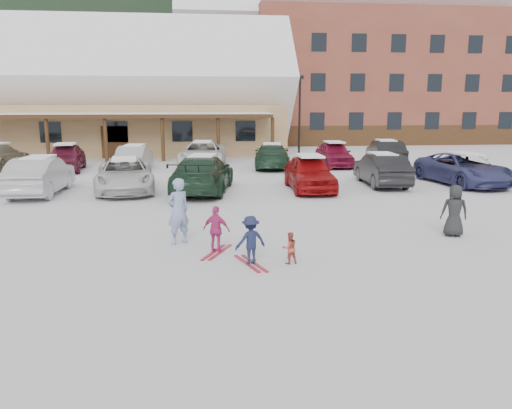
{
  "coord_description": "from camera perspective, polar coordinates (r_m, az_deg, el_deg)",
  "views": [
    {
      "loc": [
        -1.16,
        -12.19,
        3.69
      ],
      "look_at": [
        0.3,
        1.0,
        1.0
      ],
      "focal_mm": 35.0,
      "sensor_mm": 36.0,
      "label": 1
    }
  ],
  "objects": [
    {
      "name": "forested_hillside",
      "position": [
        98.4,
        -5.95,
        20.34
      ],
      "size": [
        300.0,
        70.0,
        38.0
      ],
      "primitive_type": "cube",
      "color": "black",
      "rests_on": "ground"
    },
    {
      "name": "conifer_3",
      "position": [
        56.67,
        0.96,
        12.88
      ],
      "size": [
        3.96,
        3.96,
        9.18
      ],
      "color": "black",
      "rests_on": "ground"
    },
    {
      "name": "lamp_post",
      "position": [
        37.73,
        5.01,
        10.75
      ],
      "size": [
        0.5,
        0.25,
        5.72
      ],
      "color": "black",
      "rests_on": "ground"
    },
    {
      "name": "parked_car_12",
      "position": [
        30.29,
        8.91,
        5.71
      ],
      "size": [
        1.9,
        4.38,
        1.47
      ],
      "primitive_type": "imported",
      "rotation": [
        0.0,
        0.0,
        -0.04
      ],
      "color": "maroon",
      "rests_on": "ground"
    },
    {
      "name": "conifer_4",
      "position": [
        68.05,
        25.46,
        12.77
      ],
      "size": [
        5.06,
        5.06,
        11.73
      ],
      "color": "black",
      "rests_on": "ground"
    },
    {
      "name": "parked_car_8",
      "position": [
        29.82,
        -20.89,
        5.05
      ],
      "size": [
        2.21,
        4.59,
        1.51
      ],
      "primitive_type": "imported",
      "rotation": [
        0.0,
        0.0,
        0.1
      ],
      "color": "maroon",
      "rests_on": "ground"
    },
    {
      "name": "alpine_hotel",
      "position": [
        52.74,
        11.19,
        16.61
      ],
      "size": [
        31.48,
        14.01,
        21.48
      ],
      "color": "brown",
      "rests_on": "ground"
    },
    {
      "name": "parked_car_13",
      "position": [
        31.0,
        14.58,
        5.69
      ],
      "size": [
        2.39,
        4.92,
        1.55
      ],
      "primitive_type": "imported",
      "rotation": [
        0.0,
        0.0,
        2.98
      ],
      "color": "black",
      "rests_on": "ground"
    },
    {
      "name": "bystander_dark",
      "position": [
        15.09,
        21.73,
        -0.65
      ],
      "size": [
        0.82,
        0.65,
        1.48
      ],
      "primitive_type": "imported",
      "rotation": [
        0.0,
        0.0,
        2.87
      ],
      "color": "black",
      "rests_on": "ground"
    },
    {
      "name": "parked_car_3",
      "position": [
        21.24,
        -6.11,
        3.51
      ],
      "size": [
        3.05,
        5.65,
        1.56
      ],
      "primitive_type": "imported",
      "rotation": [
        0.0,
        0.0,
        2.97
      ],
      "color": "#1C3724",
      "rests_on": "ground"
    },
    {
      "name": "parked_car_6",
      "position": [
        25.03,
        22.61,
        3.77
      ],
      "size": [
        2.99,
        5.45,
        1.45
      ],
      "primitive_type": "imported",
      "rotation": [
        0.0,
        0.0,
        0.12
      ],
      "color": "navy",
      "rests_on": "ground"
    },
    {
      "name": "parked_car_11",
      "position": [
        29.15,
        1.82,
        5.57
      ],
      "size": [
        2.57,
        5.08,
        1.41
      ],
      "primitive_type": "imported",
      "rotation": [
        0.0,
        0.0,
        3.02
      ],
      "color": "#1F3D29",
      "rests_on": "ground"
    },
    {
      "name": "parked_car_5",
      "position": [
        23.64,
        14.15,
        3.91
      ],
      "size": [
        1.78,
        4.5,
        1.46
      ],
      "primitive_type": "imported",
      "rotation": [
        0.0,
        0.0,
        3.09
      ],
      "color": "black",
      "rests_on": "ground"
    },
    {
      "name": "toddler_red",
      "position": [
        11.72,
        3.86,
        -4.97
      ],
      "size": [
        0.42,
        0.36,
        0.76
      ],
      "primitive_type": "imported",
      "rotation": [
        0.0,
        0.0,
        3.37
      ],
      "color": "#B94438",
      "rests_on": "ground"
    },
    {
      "name": "parked_car_1",
      "position": [
        22.43,
        -23.44,
        3.04
      ],
      "size": [
        1.68,
        4.72,
        1.55
      ],
      "primitive_type": "imported",
      "rotation": [
        0.0,
        0.0,
        3.13
      ],
      "color": "#B5B5BA",
      "rests_on": "ground"
    },
    {
      "name": "child_magenta",
      "position": [
        12.5,
        -4.55,
        -2.89
      ],
      "size": [
        0.76,
        0.56,
        1.2
      ],
      "primitive_type": "imported",
      "rotation": [
        0.0,
        0.0,
        2.71
      ],
      "color": "#C42F7A",
      "rests_on": "ground"
    },
    {
      "name": "parked_car_4",
      "position": [
        21.71,
        6.12,
        3.62
      ],
      "size": [
        1.87,
        4.47,
        1.51
      ],
      "primitive_type": "imported",
      "rotation": [
        0.0,
        0.0,
        -0.02
      ],
      "color": "#A50F11",
      "rests_on": "ground"
    },
    {
      "name": "skis_child_navy",
      "position": [
        11.77,
        -0.62,
        -6.74
      ],
      "size": [
        0.63,
        1.39,
        0.03
      ],
      "primitive_type": "cube",
      "rotation": [
        0.0,
        0.0,
        3.46
      ],
      "color": "maroon",
      "rests_on": "ground"
    },
    {
      "name": "parked_car_2",
      "position": [
        21.99,
        -14.76,
        3.27
      ],
      "size": [
        2.98,
        5.33,
        1.41
      ],
      "primitive_type": "imported",
      "rotation": [
        0.0,
        0.0,
        0.13
      ],
      "color": "silver",
      "rests_on": "ground"
    },
    {
      "name": "parked_car_10",
      "position": [
        29.7,
        -6.11,
        5.72
      ],
      "size": [
        3.06,
        5.7,
        1.52
      ],
      "primitive_type": "imported",
      "rotation": [
        0.0,
        0.0,
        -0.1
      ],
      "color": "white",
      "rests_on": "ground"
    },
    {
      "name": "child_navy",
      "position": [
        11.6,
        -0.63,
        -4.11
      ],
      "size": [
        0.84,
        0.64,
        1.15
      ],
      "primitive_type": "imported",
      "rotation": [
        0.0,
        0.0,
        3.46
      ],
      "color": "#181D3E",
      "rests_on": "ground"
    },
    {
      "name": "ground",
      "position": [
        12.79,
        -0.85,
        -5.31
      ],
      "size": [
        160.0,
        160.0,
        0.0
      ],
      "primitive_type": "plane",
      "color": "white",
      "rests_on": "ground"
    },
    {
      "name": "parked_car_9",
      "position": [
        28.99,
        -13.68,
        5.22
      ],
      "size": [
        1.69,
        4.35,
        1.41
      ],
      "primitive_type": "imported",
      "rotation": [
        0.0,
        0.0,
        3.1
      ],
      "color": "#ACADB1",
      "rests_on": "ground"
    },
    {
      "name": "skis_child_magenta",
      "position": [
        12.66,
        -4.51,
        -5.46
      ],
      "size": [
        0.77,
        1.36,
        0.03
      ],
      "primitive_type": "cube",
      "rotation": [
        0.0,
        0.0,
        2.71
      ],
      "color": "maroon",
      "rests_on": "ground"
    },
    {
      "name": "adult_skier",
      "position": [
        13.36,
        -8.9,
        -0.78
      ],
      "size": [
        0.78,
        0.71,
        1.78
      ],
      "primitive_type": "imported",
      "rotation": [
        0.0,
        0.0,
        3.71
      ],
      "color": "#8395C0",
      "rests_on": "ground"
    },
    {
      "name": "day_lodge",
      "position": [
        40.91,
        -17.73,
        11.27
      ],
      "size": [
        29.12,
        12.5,
        10.38
      ],
      "color": "tan",
      "rests_on": "ground"
    }
  ]
}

